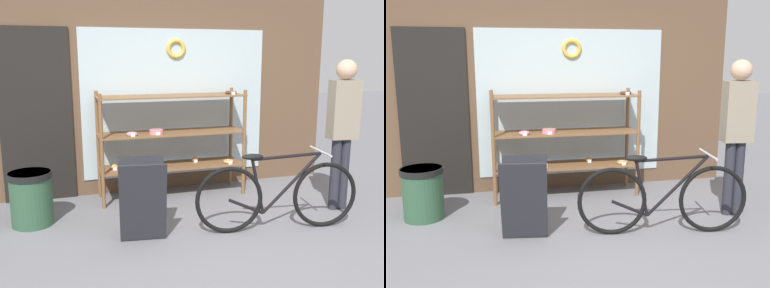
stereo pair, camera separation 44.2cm
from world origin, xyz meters
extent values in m
plane|color=slate|center=(0.00, 0.00, 0.00)|extent=(30.00, 30.00, 0.00)
cube|color=brown|center=(0.00, 2.26, 1.79)|extent=(4.75, 0.08, 3.57)
cube|color=silver|center=(0.20, 2.21, 1.15)|extent=(2.45, 0.02, 1.90)
cube|color=black|center=(-1.54, 2.20, 1.05)|extent=(0.84, 0.03, 2.10)
torus|color=gold|center=(0.20, 2.19, 1.85)|extent=(0.26, 0.06, 0.26)
cylinder|color=brown|center=(-0.84, 1.65, 0.67)|extent=(0.04, 0.04, 1.35)
cylinder|color=brown|center=(0.94, 1.65, 0.67)|extent=(0.04, 0.04, 1.35)
cylinder|color=brown|center=(-0.84, 2.09, 0.67)|extent=(0.04, 0.04, 1.35)
cylinder|color=brown|center=(0.94, 2.09, 0.67)|extent=(0.04, 0.04, 1.35)
cube|color=brown|center=(0.05, 1.87, 0.40)|extent=(1.82, 0.49, 0.02)
cube|color=brown|center=(0.05, 1.87, 0.82)|extent=(1.82, 0.49, 0.02)
cube|color=brown|center=(0.05, 1.87, 1.28)|extent=(1.82, 0.49, 0.02)
cylinder|color=pink|center=(-0.16, 1.81, 0.85)|extent=(0.17, 0.17, 0.05)
cube|color=white|center=(-0.16, 1.71, 0.85)|extent=(0.05, 0.00, 0.04)
ellipsoid|color=tan|center=(-0.68, 1.88, 0.44)|extent=(0.09, 0.08, 0.06)
cube|color=white|center=(-0.68, 1.82, 0.42)|extent=(0.05, 0.00, 0.04)
torus|color=#B27A42|center=(-0.48, 1.92, 0.43)|extent=(0.14, 0.14, 0.05)
cube|color=white|center=(-0.48, 1.84, 0.42)|extent=(0.05, 0.00, 0.04)
torus|color=pink|center=(-0.47, 1.77, 0.85)|extent=(0.13, 0.13, 0.04)
cube|color=white|center=(-0.47, 1.69, 0.85)|extent=(0.05, 0.00, 0.04)
ellipsoid|color=#AD7F4C|center=(0.38, 1.95, 0.43)|extent=(0.09, 0.07, 0.06)
cube|color=white|center=(0.38, 1.90, 0.42)|extent=(0.05, 0.00, 0.04)
ellipsoid|color=beige|center=(-0.22, 1.82, 0.43)|extent=(0.07, 0.06, 0.05)
cube|color=white|center=(-0.22, 1.77, 0.42)|extent=(0.05, 0.00, 0.04)
torus|color=#4C2D1E|center=(0.82, 1.82, 1.30)|extent=(0.15, 0.15, 0.04)
cube|color=white|center=(0.82, 1.74, 1.30)|extent=(0.05, 0.00, 0.04)
torus|color=tan|center=(0.77, 1.76, 0.42)|extent=(0.14, 0.14, 0.04)
cube|color=white|center=(0.77, 1.68, 0.42)|extent=(0.05, 0.00, 0.04)
torus|color=black|center=(0.28, 0.55, 0.35)|extent=(0.69, 0.14, 0.69)
torus|color=black|center=(1.29, 0.40, 0.35)|extent=(0.69, 0.14, 0.69)
cylinder|color=black|center=(0.93, 0.46, 0.49)|extent=(0.61, 0.12, 0.62)
cylinder|color=black|center=(0.86, 0.47, 0.77)|extent=(0.71, 0.13, 0.07)
cylinder|color=black|center=(0.57, 0.51, 0.47)|extent=(0.16, 0.05, 0.57)
cylinder|color=black|center=(0.46, 0.52, 0.27)|extent=(0.37, 0.08, 0.19)
ellipsoid|color=black|center=(0.51, 0.52, 0.78)|extent=(0.23, 0.12, 0.06)
cylinder|color=#B2B2B7|center=(1.22, 0.42, 0.81)|extent=(0.09, 0.46, 0.02)
cube|color=#232328|center=(-0.58, 0.55, 0.40)|extent=(0.47, 0.26, 0.79)
cube|color=#232328|center=(-0.56, 0.73, 0.40)|extent=(0.47, 0.26, 0.79)
cylinder|color=#282833|center=(1.72, 0.83, 0.42)|extent=(0.11, 0.11, 0.84)
cylinder|color=#282833|center=(1.83, 0.82, 0.42)|extent=(0.11, 0.11, 0.84)
cube|color=gray|center=(1.77, 0.82, 1.17)|extent=(0.34, 0.22, 0.66)
sphere|color=tan|center=(1.77, 0.82, 1.61)|extent=(0.23, 0.23, 0.23)
cylinder|color=#2D5138|center=(-1.61, 1.39, 0.29)|extent=(0.43, 0.43, 0.57)
cylinder|color=black|center=(-1.61, 1.39, 0.54)|extent=(0.45, 0.45, 0.06)
camera|label=1|loc=(-1.30, -3.21, 1.75)|focal=40.00mm
camera|label=2|loc=(-0.87, -3.33, 1.75)|focal=40.00mm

